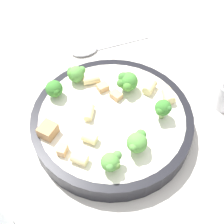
% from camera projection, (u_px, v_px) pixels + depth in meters
% --- Properties ---
extents(ground_plane, '(2.00, 2.00, 0.00)m').
position_uv_depth(ground_plane, '(112.00, 128.00, 0.54)').
color(ground_plane, beige).
extents(pasta_bowl, '(0.27, 0.27, 0.04)m').
position_uv_depth(pasta_bowl, '(112.00, 121.00, 0.52)').
color(pasta_bowl, black).
rests_on(pasta_bowl, ground_plane).
extents(broccoli_floret_0, '(0.03, 0.03, 0.03)m').
position_uv_depth(broccoli_floret_0, '(113.00, 162.00, 0.44)').
color(broccoli_floret_0, '#84AD60').
rests_on(broccoli_floret_0, pasta_bowl).
extents(broccoli_floret_1, '(0.03, 0.03, 0.03)m').
position_uv_depth(broccoli_floret_1, '(76.00, 74.00, 0.54)').
color(broccoli_floret_1, '#9EC175').
rests_on(broccoli_floret_1, pasta_bowl).
extents(broccoli_floret_2, '(0.03, 0.03, 0.04)m').
position_uv_depth(broccoli_floret_2, '(163.00, 109.00, 0.49)').
color(broccoli_floret_2, '#84AD60').
rests_on(broccoli_floret_2, pasta_bowl).
extents(broccoli_floret_3, '(0.04, 0.03, 0.04)m').
position_uv_depth(broccoli_floret_3, '(137.00, 142.00, 0.45)').
color(broccoli_floret_3, '#84AD60').
rests_on(broccoli_floret_3, pasta_bowl).
extents(broccoli_floret_4, '(0.04, 0.04, 0.04)m').
position_uv_depth(broccoli_floret_4, '(127.00, 82.00, 0.53)').
color(broccoli_floret_4, '#84AD60').
rests_on(broccoli_floret_4, pasta_bowl).
extents(broccoli_floret_5, '(0.03, 0.03, 0.03)m').
position_uv_depth(broccoli_floret_5, '(54.00, 89.00, 0.52)').
color(broccoli_floret_5, '#84AD60').
rests_on(broccoli_floret_5, pasta_bowl).
extents(rigatoni_0, '(0.03, 0.02, 0.01)m').
position_uv_depth(rigatoni_0, '(89.00, 114.00, 0.50)').
color(rigatoni_0, beige).
rests_on(rigatoni_0, pasta_bowl).
extents(rigatoni_1, '(0.02, 0.03, 0.02)m').
position_uv_depth(rigatoni_1, '(90.00, 138.00, 0.47)').
color(rigatoni_1, beige).
rests_on(rigatoni_1, pasta_bowl).
extents(rigatoni_2, '(0.02, 0.03, 0.02)m').
position_uv_depth(rigatoni_2, '(91.00, 80.00, 0.55)').
color(rigatoni_2, beige).
rests_on(rigatoni_2, pasta_bowl).
extents(rigatoni_3, '(0.03, 0.03, 0.02)m').
position_uv_depth(rigatoni_3, '(150.00, 87.00, 0.54)').
color(rigatoni_3, beige).
rests_on(rigatoni_3, pasta_bowl).
extents(rigatoni_4, '(0.03, 0.02, 0.02)m').
position_uv_depth(rigatoni_4, '(169.00, 96.00, 0.52)').
color(rigatoni_4, beige).
rests_on(rigatoni_4, pasta_bowl).
extents(rigatoni_5, '(0.02, 0.03, 0.02)m').
position_uv_depth(rigatoni_5, '(80.00, 159.00, 0.45)').
color(rigatoni_5, beige).
rests_on(rigatoni_5, pasta_bowl).
extents(chicken_chunk_0, '(0.03, 0.03, 0.02)m').
position_uv_depth(chicken_chunk_0, '(48.00, 130.00, 0.48)').
color(chicken_chunk_0, '#A87A4C').
rests_on(chicken_chunk_0, pasta_bowl).
extents(chicken_chunk_1, '(0.02, 0.02, 0.01)m').
position_uv_depth(chicken_chunk_1, '(116.00, 96.00, 0.53)').
color(chicken_chunk_1, tan).
rests_on(chicken_chunk_1, pasta_bowl).
extents(chicken_chunk_2, '(0.02, 0.02, 0.01)m').
position_uv_depth(chicken_chunk_2, '(62.00, 150.00, 0.46)').
color(chicken_chunk_2, tan).
rests_on(chicken_chunk_2, pasta_bowl).
extents(chicken_chunk_3, '(0.02, 0.02, 0.01)m').
position_uv_depth(chicken_chunk_3, '(103.00, 87.00, 0.54)').
color(chicken_chunk_3, tan).
rests_on(chicken_chunk_3, pasta_bowl).
extents(spoon, '(0.09, 0.17, 0.01)m').
position_uv_depth(spoon, '(95.00, 48.00, 0.66)').
color(spoon, silver).
rests_on(spoon, ground_plane).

